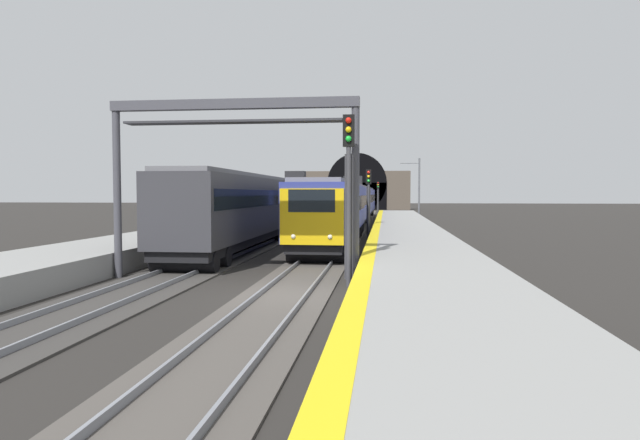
% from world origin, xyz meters
% --- Properties ---
extents(ground_plane, '(320.00, 320.00, 0.00)m').
position_xyz_m(ground_plane, '(0.00, 0.00, 0.00)').
color(ground_plane, '#282623').
extents(platform_right, '(112.00, 4.40, 0.91)m').
position_xyz_m(platform_right, '(0.00, -4.36, 0.46)').
color(platform_right, gray).
rests_on(platform_right, ground_plane).
extents(platform_left, '(112.00, 4.40, 0.91)m').
position_xyz_m(platform_left, '(0.00, 9.20, 0.46)').
color(platform_left, gray).
rests_on(platform_left, ground_plane).
extents(platform_right_edge_strip, '(112.00, 0.50, 0.01)m').
position_xyz_m(platform_right_edge_strip, '(0.00, -2.41, 0.92)').
color(platform_right_edge_strip, yellow).
rests_on(platform_right_edge_strip, platform_right).
extents(track_main_line, '(160.00, 2.75, 0.21)m').
position_xyz_m(track_main_line, '(0.00, 0.00, 0.04)').
color(track_main_line, '#4C4742').
rests_on(track_main_line, ground_plane).
extents(track_adjacent_line, '(160.00, 3.14, 0.21)m').
position_xyz_m(track_adjacent_line, '(0.00, 4.85, 0.04)').
color(track_adjacent_line, '#383533').
rests_on(track_adjacent_line, ground_plane).
extents(train_main_approaching, '(56.61, 2.90, 4.70)m').
position_xyz_m(train_main_approaching, '(34.71, 0.00, 2.16)').
color(train_main_approaching, navy).
rests_on(train_main_approaching, ground_plane).
extents(train_adjacent_platform, '(37.81, 3.04, 5.04)m').
position_xyz_m(train_adjacent_platform, '(22.47, 4.85, 2.36)').
color(train_adjacent_platform, '#333338').
rests_on(train_adjacent_platform, ground_plane).
extents(railway_signal_near, '(0.39, 0.38, 5.71)m').
position_xyz_m(railway_signal_near, '(2.10, -1.79, 3.43)').
color(railway_signal_near, '#38383D').
rests_on(railway_signal_near, ground_plane).
extents(railway_signal_mid, '(0.39, 0.38, 4.81)m').
position_xyz_m(railway_signal_mid, '(23.34, -1.79, 2.93)').
color(railway_signal_mid, '#38383D').
rests_on(railway_signal_mid, ground_plane).
extents(railway_signal_far, '(0.39, 0.38, 4.94)m').
position_xyz_m(railway_signal_far, '(71.04, -1.79, 3.00)').
color(railway_signal_far, '#38383D').
rests_on(railway_signal_far, ground_plane).
extents(overhead_signal_gantry, '(0.70, 9.04, 6.46)m').
position_xyz_m(overhead_signal_gantry, '(3.09, 2.42, 4.96)').
color(overhead_signal_gantry, '#3F3F47').
rests_on(overhead_signal_gantry, ground_plane).
extents(tunnel_portal, '(2.44, 19.96, 11.18)m').
position_xyz_m(tunnel_portal, '(89.86, 2.42, 3.70)').
color(tunnel_portal, '#51473D').
rests_on(tunnel_portal, ground_plane).
extents(catenary_mast_near, '(0.22, 2.36, 7.31)m').
position_xyz_m(catenary_mast_near, '(51.21, -6.91, 3.78)').
color(catenary_mast_near, '#595B60').
rests_on(catenary_mast_near, ground_plane).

